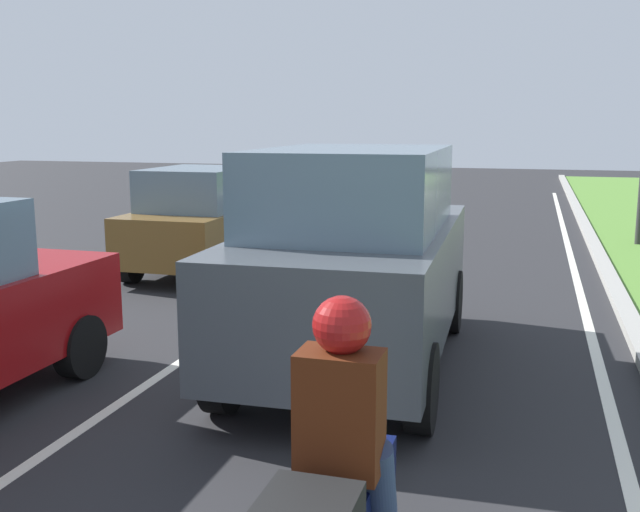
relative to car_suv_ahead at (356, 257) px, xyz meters
The scene contains 7 objects.
ground_plane 4.91m from the car_suv_ahead, 103.65° to the left, with size 60.00×60.00×0.00m, color #262628.
lane_line_center 5.11m from the car_suv_ahead, 111.50° to the left, with size 0.12×32.00×0.01m, color silver.
lane_line_right_edge 5.38m from the car_suv_ahead, 61.87° to the left, with size 0.12×32.00×0.01m, color silver.
curb_right 5.61m from the car_suv_ahead, 57.28° to the left, with size 0.24×48.00×0.12m, color #9E9B93.
car_suv_ahead is the anchor object (origin of this frame).
car_hatchback_far 5.55m from the car_suv_ahead, 131.05° to the left, with size 1.75×3.71×1.78m.
rider_person 4.11m from the car_suv_ahead, 77.57° to the right, with size 0.50×0.40×1.16m.
Camera 1 is at (2.83, 2.14, 2.53)m, focal length 41.31 mm.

